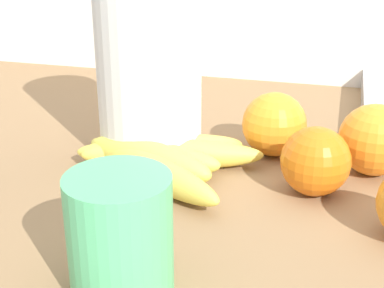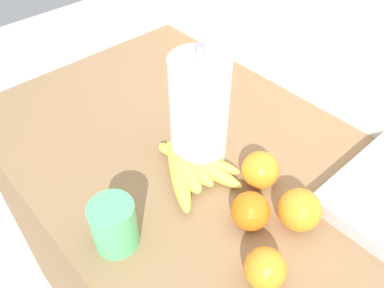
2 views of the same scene
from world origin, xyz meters
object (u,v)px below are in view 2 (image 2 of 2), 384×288
orange_back_right (300,210)px  orange_center (260,170)px  mug (114,225)px  paper_towel_roll (199,112)px  banana_bunch (189,166)px  orange_front (250,211)px  orange_back_left (265,269)px

orange_back_right → orange_center: (-0.12, 0.02, -0.00)m
mug → paper_towel_roll: bearing=104.0°
banana_bunch → mug: mug is taller
orange_back_right → mug: bearing=-125.0°
orange_front → mug: bearing=-122.5°
banana_bunch → orange_front: (0.18, -0.00, 0.02)m
orange_front → orange_back_left: (0.09, -0.07, -0.00)m
banana_bunch → orange_center: bearing=36.1°
orange_front → orange_back_left: size_ratio=1.03×
orange_center → paper_towel_roll: bearing=-164.8°
banana_bunch → orange_front: size_ratio=2.99×
banana_bunch → paper_towel_roll: (-0.02, 0.05, 0.11)m
banana_bunch → orange_center: size_ratio=2.82×
orange_back_left → orange_center: (-0.15, 0.16, 0.00)m
orange_back_right → mug: mug is taller
orange_center → paper_towel_roll: (-0.14, -0.04, 0.09)m
orange_back_left → orange_front: bearing=144.0°
orange_back_left → paper_towel_roll: paper_towel_roll is taller
orange_back_left → paper_towel_roll: bearing=157.7°
orange_back_left → mug: mug is taller
orange_center → paper_towel_roll: paper_towel_roll is taller
orange_front → orange_back_left: 0.12m
orange_center → mug: mug is taller
orange_back_left → orange_back_right: bearing=104.0°
orange_center → paper_towel_roll: size_ratio=0.28×
orange_back_left → mug: bearing=-148.2°
banana_bunch → orange_back_right: size_ratio=2.71×
orange_back_left → orange_center: orange_center is taller
orange_front → paper_towel_roll: size_ratio=0.26×
orange_front → orange_back_left: bearing=-36.0°
orange_back_right → orange_center: size_ratio=1.04×
mug → orange_back_right: bearing=55.0°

